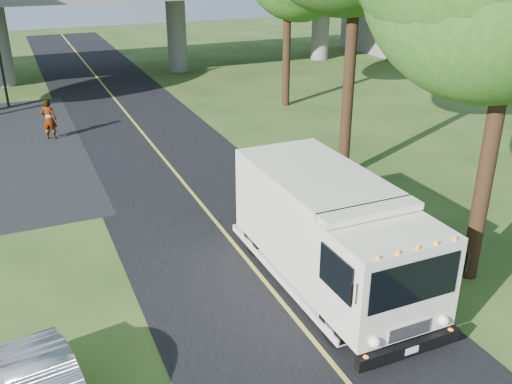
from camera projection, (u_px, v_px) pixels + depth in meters
ground at (317, 345)px, 13.51m from camera, size 120.00×120.00×0.00m
road at (190, 191)px, 21.91m from camera, size 7.00×90.00×0.02m
lane_line at (190, 190)px, 21.91m from camera, size 0.12×90.00×0.01m
overpass at (89, 11)px, 38.58m from camera, size 54.00×10.00×7.30m
step_van at (329, 231)px, 15.27m from camera, size 2.79×7.42×3.10m
pedestrian at (49, 119)px, 27.38m from camera, size 0.85×0.72×1.98m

